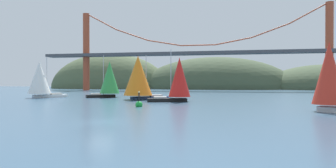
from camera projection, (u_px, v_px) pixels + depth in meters
name	position (u px, v px, depth m)	size (l,w,h in m)	color
ground_plane	(101.00, 122.00, 29.01)	(360.00, 360.00, 0.00)	#385670
headland_center	(215.00, 89.00, 160.35)	(82.44, 44.00, 33.76)	#425138
headland_right	(326.00, 89.00, 149.47)	(63.69, 44.00, 24.76)	#425138
headland_left	(109.00, 88.00, 172.22)	(68.74, 44.00, 39.70)	#4C5B3D
suspension_bridge	(198.00, 52.00, 121.99)	(134.32, 6.00, 33.89)	#A34228
sailboat_scarlet_sail	(330.00, 75.00, 38.13)	(8.00, 6.45, 9.19)	white
sailboat_white_mainsail	(40.00, 79.00, 71.21)	(8.69, 9.14, 9.82)	white
sailboat_green_sail	(109.00, 78.00, 73.24)	(8.42, 7.40, 10.20)	black
sailboat_orange_sail	(138.00, 76.00, 63.86)	(10.40, 8.53, 9.57)	navy
sailboat_red_spinnaker	(178.00, 79.00, 57.74)	(8.87, 5.70, 10.08)	black
channel_buoy	(139.00, 104.00, 46.36)	(1.10, 1.10, 2.64)	green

